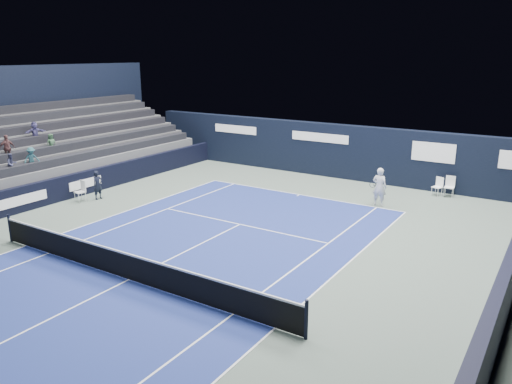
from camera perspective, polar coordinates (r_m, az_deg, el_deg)
ground at (r=18.15m, az=-9.76°, el=-7.57°), size 48.00×48.00×0.00m
court_surface at (r=16.86m, az=-14.36°, el=-9.71°), size 10.97×23.77×0.01m
folding_chair_back_a at (r=27.16m, az=20.11°, el=0.75°), size 0.54×0.53×0.96m
folding_chair_back_b at (r=27.18m, az=21.27°, el=0.76°), size 0.49×0.47×1.06m
line_judge_chair at (r=25.98m, az=-19.34°, el=0.26°), size 0.53×0.51×1.03m
line_judge at (r=26.06m, az=-17.63°, el=0.77°), size 0.37×0.54×1.44m
court_markings at (r=16.86m, az=-14.36°, el=-9.69°), size 11.03×23.83×0.00m
tennis_net at (r=16.66m, az=-14.48°, el=-8.13°), size 12.90×0.10×1.10m
back_sponsor_wall at (r=29.57m, az=9.26°, el=4.66°), size 26.00×0.63×3.10m
side_barrier_left at (r=27.22m, az=-19.16°, el=0.98°), size 0.33×22.00×1.20m
spectator_stand at (r=30.51m, az=-22.37°, el=4.79°), size 6.00×18.00×6.40m
tennis_player at (r=24.41m, az=13.92°, el=0.58°), size 0.68×0.84×1.86m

